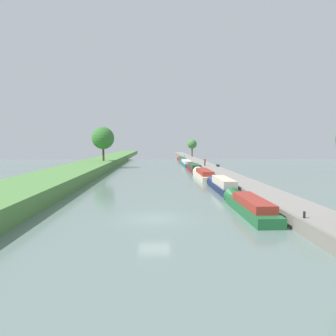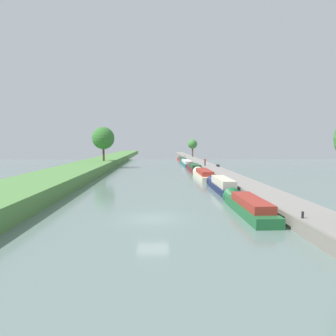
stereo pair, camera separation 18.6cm
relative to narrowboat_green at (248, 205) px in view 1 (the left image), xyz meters
The scene contains 15 objects.
ground_plane 8.25m from the narrowboat_green, 167.05° to the right, with size 160.00×160.00×0.00m, color slate.
right_towpath 3.98m from the narrowboat_green, 27.65° to the right, with size 3.66×260.00×0.91m.
stone_quay 2.42m from the narrowboat_green, 49.63° to the right, with size 0.25×260.00×0.96m.
narrowboat_green is the anchor object (origin of this frame).
narrowboat_navy 11.36m from the narrowboat_green, 88.64° to the left, with size 1.92×10.96×2.19m.
narrowboat_cream 24.04m from the narrowboat_green, 90.06° to the left, with size 2.16×12.44×2.14m.
narrowboat_maroon 37.12m from the narrowboat_green, 89.95° to the left, with size 2.16×11.85×2.11m.
narrowboat_teal 53.06m from the narrowboat_green, 89.98° to the left, with size 2.15×16.77×2.04m.
narrowboat_red 70.36m from the narrowboat_green, 89.84° to the left, with size 1.88×16.39×1.79m.
tree_rightbank_midnear 79.51m from the narrowboat_green, 86.54° to the left, with size 3.32×3.32×6.11m.
tree_leftbank_downstream 48.29m from the narrowboat_green, 114.79° to the left, with size 5.10×5.10×7.80m.
person_walking 38.50m from the narrowboat_green, 86.09° to the left, with size 0.34×0.34×1.66m.
mooring_bollard_near 6.05m from the narrowboat_green, 70.69° to the right, with size 0.16×0.16×0.45m.
mooring_bollard_far 78.25m from the narrowboat_green, 88.54° to the left, with size 0.16×0.16×0.45m.
park_bench 36.04m from the narrowboat_green, 82.18° to the left, with size 0.44×1.50×0.47m.
Camera 1 is at (0.21, -22.57, 5.94)m, focal length 31.30 mm.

